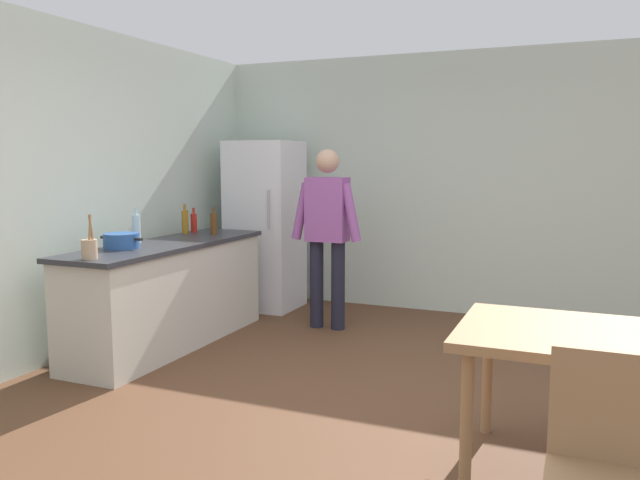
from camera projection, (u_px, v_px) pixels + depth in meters
ground_plane at (355, 414)px, 4.00m from camera, size 14.00×14.00×0.00m
wall_back at (453, 184)px, 6.57m from camera, size 6.40×0.12×2.70m
wall_left at (57, 192)px, 5.01m from camera, size 0.12×5.60×2.70m
kitchen_counter at (169, 294)px, 5.44m from camera, size 0.64×2.20×0.90m
refrigerator at (265, 225)px, 6.81m from camera, size 0.70×0.67×1.80m
person at (327, 227)px, 5.93m from camera, size 0.70×0.22×1.70m
dining_table at (604, 349)px, 3.10m from camera, size 1.40×0.90×0.75m
chair at (608, 462)px, 2.23m from camera, size 0.42×0.42×0.91m
cooking_pot at (121, 241)px, 5.02m from camera, size 0.40×0.28×0.12m
utensil_jar at (89, 248)px, 4.46m from camera, size 0.11×0.11×0.32m
bottle_sauce_red at (194, 223)px, 6.13m from camera, size 0.06×0.06×0.24m
bottle_beer_brown at (214, 223)px, 5.96m from camera, size 0.06×0.06×0.26m
bottle_water_clear at (136, 228)px, 5.33m from camera, size 0.07×0.07×0.30m
bottle_oil_amber at (185, 221)px, 6.04m from camera, size 0.06×0.06×0.28m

